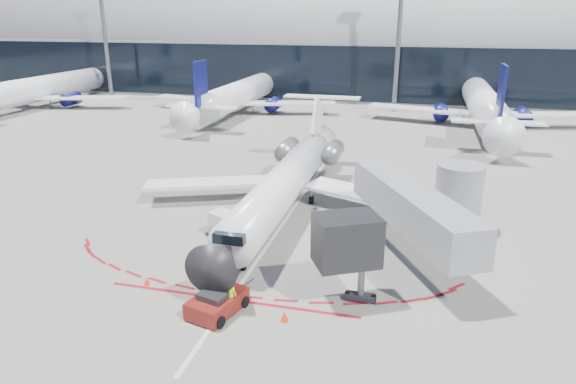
% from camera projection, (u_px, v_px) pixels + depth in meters
% --- Properties ---
extents(ground, '(260.00, 260.00, 0.00)m').
position_uv_depth(ground, '(285.00, 220.00, 37.93)').
color(ground, slate).
rests_on(ground, ground).
extents(apron_centerline, '(0.25, 40.00, 0.01)m').
position_uv_depth(apron_centerline, '(292.00, 211.00, 39.76)').
color(apron_centerline, silver).
rests_on(apron_centerline, ground).
extents(apron_stop_bar, '(14.00, 0.25, 0.01)m').
position_uv_depth(apron_stop_bar, '(230.00, 299.00, 27.42)').
color(apron_stop_bar, maroon).
rests_on(apron_stop_bar, ground).
extents(terminal_building, '(150.00, 24.15, 24.00)m').
position_uv_depth(terminal_building, '(375.00, 48.00, 94.56)').
color(terminal_building, '#9B9EA0').
rests_on(terminal_building, ground).
extents(jet_bridge, '(10.03, 15.20, 4.90)m').
position_uv_depth(jet_bridge, '(425.00, 209.00, 31.88)').
color(jet_bridge, '#9C9EA4').
rests_on(jet_bridge, ground).
extents(light_mast_west, '(0.70, 0.70, 25.00)m').
position_uv_depth(light_mast_west, '(104.00, 26.00, 88.37)').
color(light_mast_west, slate).
rests_on(light_mast_west, ground).
extents(light_mast_centre, '(0.70, 0.70, 25.00)m').
position_uv_depth(light_mast_centre, '(399.00, 28.00, 76.55)').
color(light_mast_centre, slate).
rests_on(light_mast_centre, ground).
extents(regional_jet, '(23.88, 29.45, 7.38)m').
position_uv_depth(regional_jet, '(288.00, 178.00, 39.54)').
color(regional_jet, white).
rests_on(regional_jet, ground).
extents(pushback_tug, '(2.73, 5.01, 1.28)m').
position_uv_depth(pushback_tug, '(217.00, 303.00, 26.07)').
color(pushback_tug, '#54140C').
rests_on(pushback_tug, ground).
extents(ramp_worker, '(0.75, 0.53, 1.95)m').
position_uv_depth(ramp_worker, '(230.00, 296.00, 25.89)').
color(ramp_worker, '#E0F71A').
rests_on(ramp_worker, ground).
extents(uld_container, '(2.37, 2.23, 1.76)m').
position_uv_depth(uld_container, '(223.00, 224.00, 34.99)').
color(uld_container, black).
rests_on(uld_container, ground).
extents(safety_cone_left, '(0.34, 0.34, 0.47)m').
position_uv_depth(safety_cone_left, '(147.00, 281.00, 28.84)').
color(safety_cone_left, '#E83B04').
rests_on(safety_cone_left, ground).
extents(safety_cone_right, '(0.40, 0.40, 0.56)m').
position_uv_depth(safety_cone_right, '(285.00, 316.00, 25.40)').
color(safety_cone_right, '#E83B04').
rests_on(safety_cone_right, ground).
extents(bg_airliner_0, '(35.37, 37.45, 11.44)m').
position_uv_depth(bg_airliner_0, '(38.00, 71.00, 83.23)').
color(bg_airliner_0, white).
rests_on(bg_airliner_0, ground).
extents(bg_airliner_1, '(34.68, 36.72, 11.22)m').
position_uv_depth(bg_airliner_1, '(240.00, 75.00, 78.34)').
color(bg_airliner_1, white).
rests_on(bg_airliner_1, ground).
extents(bg_airliner_2, '(36.56, 38.71, 11.83)m').
position_uv_depth(bg_airliner_2, '(485.00, 81.00, 69.05)').
color(bg_airliner_2, white).
rests_on(bg_airliner_2, ground).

